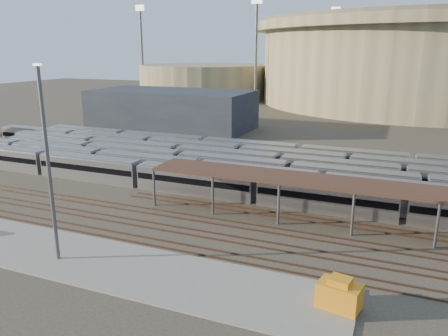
% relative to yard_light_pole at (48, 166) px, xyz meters
% --- Properties ---
extents(ground, '(420.00, 420.00, 0.00)m').
position_rel_yard_light_pole_xyz_m(ground, '(8.63, 16.09, -9.77)').
color(ground, '#383026').
rests_on(ground, ground).
extents(apron, '(50.00, 9.00, 0.20)m').
position_rel_yard_light_pole_xyz_m(apron, '(3.63, 1.09, -9.67)').
color(apron, gray).
rests_on(apron, ground).
extents(subway_trains, '(125.26, 23.90, 3.60)m').
position_rel_yard_light_pole_xyz_m(subway_trains, '(10.09, 34.59, -7.97)').
color(subway_trains, '#ABABB0').
rests_on(subway_trains, ground).
extents(inspection_shed, '(60.30, 6.00, 5.30)m').
position_rel_yard_light_pole_xyz_m(inspection_shed, '(30.63, 20.09, -4.78)').
color(inspection_shed, '#545458').
rests_on(inspection_shed, ground).
extents(empty_tracks, '(170.00, 9.62, 0.18)m').
position_rel_yard_light_pole_xyz_m(empty_tracks, '(8.63, 11.09, -9.68)').
color(empty_tracks, '#4C3323').
rests_on(empty_tracks, ground).
extents(stadium, '(124.00, 124.00, 32.50)m').
position_rel_yard_light_pole_xyz_m(stadium, '(33.63, 156.09, 6.70)').
color(stadium, gray).
rests_on(stadium, ground).
extents(secondary_arena, '(56.00, 56.00, 14.00)m').
position_rel_yard_light_pole_xyz_m(secondary_arena, '(-51.37, 146.09, -2.77)').
color(secondary_arena, gray).
rests_on(secondary_arena, ground).
extents(service_building, '(42.00, 20.00, 10.00)m').
position_rel_yard_light_pole_xyz_m(service_building, '(-26.37, 71.09, -4.77)').
color(service_building, '#1E232D').
rests_on(service_building, ground).
extents(floodlight_0, '(4.00, 1.00, 38.40)m').
position_rel_yard_light_pole_xyz_m(floodlight_0, '(-21.37, 126.09, 10.88)').
color(floodlight_0, '#545458').
rests_on(floodlight_0, ground).
extents(floodlight_1, '(4.00, 1.00, 38.40)m').
position_rel_yard_light_pole_xyz_m(floodlight_1, '(-76.37, 136.09, 10.88)').
color(floodlight_1, '#545458').
rests_on(floodlight_1, ground).
extents(floodlight_3, '(4.00, 1.00, 38.40)m').
position_rel_yard_light_pole_xyz_m(floodlight_3, '(-1.37, 176.09, 10.88)').
color(floodlight_3, '#545458').
rests_on(floodlight_3, ground).
extents(yard_light_pole, '(0.81, 0.36, 18.97)m').
position_rel_yard_light_pole_xyz_m(yard_light_pole, '(0.00, 0.00, 0.00)').
color(yard_light_pole, '#545458').
rests_on(yard_light_pole, apron).
extents(yellow_equipment, '(3.69, 2.70, 2.10)m').
position_rel_yard_light_pole_xyz_m(yellow_equipment, '(27.13, 1.89, -8.52)').
color(yellow_equipment, orange).
rests_on(yellow_equipment, apron).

